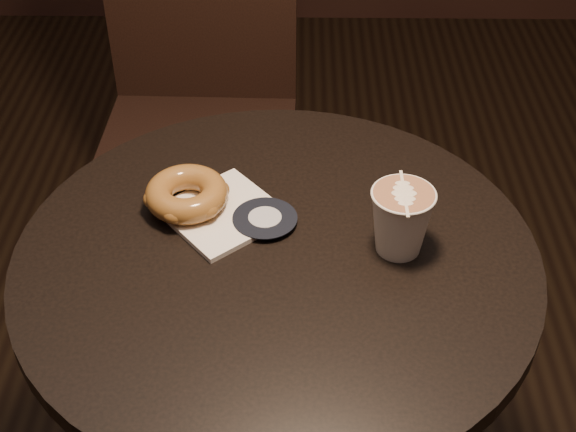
{
  "coord_description": "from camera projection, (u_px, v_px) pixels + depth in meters",
  "views": [
    {
      "loc": [
        0.03,
        -0.79,
        1.46
      ],
      "look_at": [
        0.01,
        0.03,
        0.79
      ],
      "focal_mm": 50.0,
      "sensor_mm": 36.0,
      "label": 1
    }
  ],
  "objects": [
    {
      "name": "latte_cup",
      "position": [
        401.0,
        221.0,
        1.04
      ],
      "size": [
        0.08,
        0.08,
        0.09
      ],
      "primitive_type": null,
      "color": "silver",
      "rests_on": "cafe_table"
    },
    {
      "name": "chair",
      "position": [
        200.0,
        76.0,
        1.74
      ],
      "size": [
        0.42,
        0.42,
        1.05
      ],
      "rotation": [
        0.0,
        0.0,
        -0.02
      ],
      "color": "black",
      "rests_on": "ground"
    },
    {
      "name": "cafe_table",
      "position": [
        278.0,
        350.0,
        1.19
      ],
      "size": [
        0.7,
        0.7,
        0.75
      ],
      "color": "black",
      "rests_on": "ground"
    },
    {
      "name": "pastry_bag",
      "position": [
        223.0,
        213.0,
        1.12
      ],
      "size": [
        0.2,
        0.2,
        0.01
      ],
      "primitive_type": "cube",
      "rotation": [
        0.0,
        0.0,
        0.7
      ],
      "color": "white",
      "rests_on": "cafe_table"
    },
    {
      "name": "doughnut",
      "position": [
        187.0,
        194.0,
        1.12
      ],
      "size": [
        0.12,
        0.12,
        0.04
      ],
      "primitive_type": "torus",
      "color": "brown",
      "rests_on": "pastry_bag"
    }
  ]
}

